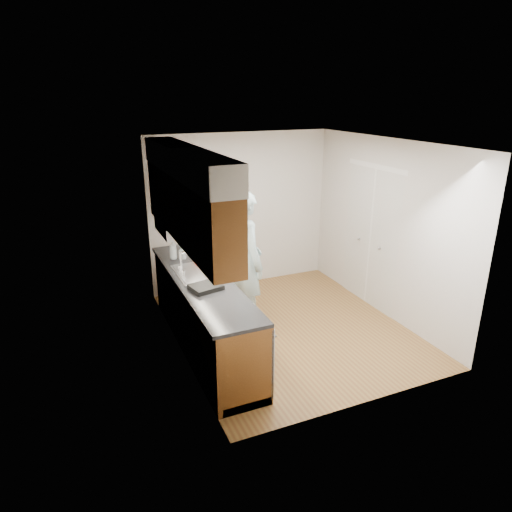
{
  "coord_description": "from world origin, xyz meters",
  "views": [
    {
      "loc": [
        -2.63,
        -4.95,
        3.06
      ],
      "look_at": [
        -0.38,
        0.25,
        1.03
      ],
      "focal_mm": 32.0,
      "sensor_mm": 36.0,
      "label": 1
    }
  ],
  "objects_px": {
    "soap_bottle_a": "(173,249)",
    "soap_bottle_b": "(183,252)",
    "person": "(245,253)",
    "dish_rack": "(206,287)",
    "soda_can": "(195,254)"
  },
  "relations": [
    {
      "from": "person",
      "to": "soap_bottle_b",
      "type": "bearing_deg",
      "value": 45.54
    },
    {
      "from": "dish_rack",
      "to": "soap_bottle_b",
      "type": "bearing_deg",
      "value": 76.32
    },
    {
      "from": "soda_can",
      "to": "dish_rack",
      "type": "relative_size",
      "value": 0.4
    },
    {
      "from": "person",
      "to": "soap_bottle_b",
      "type": "relative_size",
      "value": 11.27
    },
    {
      "from": "person",
      "to": "dish_rack",
      "type": "bearing_deg",
      "value": 122.06
    },
    {
      "from": "soap_bottle_a",
      "to": "soap_bottle_b",
      "type": "distance_m",
      "value": 0.13
    },
    {
      "from": "soda_can",
      "to": "dish_rack",
      "type": "distance_m",
      "value": 1.04
    },
    {
      "from": "person",
      "to": "soap_bottle_a",
      "type": "relative_size",
      "value": 7.89
    },
    {
      "from": "dish_rack",
      "to": "person",
      "type": "bearing_deg",
      "value": 25.75
    },
    {
      "from": "soap_bottle_b",
      "to": "dish_rack",
      "type": "distance_m",
      "value": 1.11
    },
    {
      "from": "soap_bottle_b",
      "to": "person",
      "type": "bearing_deg",
      "value": -38.3
    },
    {
      "from": "soap_bottle_b",
      "to": "soda_can",
      "type": "bearing_deg",
      "value": -29.98
    },
    {
      "from": "soda_can",
      "to": "soap_bottle_a",
      "type": "bearing_deg",
      "value": 154.38
    },
    {
      "from": "person",
      "to": "soap_bottle_a",
      "type": "height_order",
      "value": "person"
    },
    {
      "from": "person",
      "to": "soap_bottle_a",
      "type": "xyz_separation_m",
      "value": [
        -0.81,
        0.59,
        -0.02
      ]
    }
  ]
}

